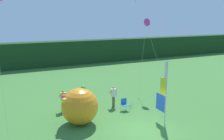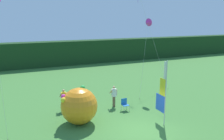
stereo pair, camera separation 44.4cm
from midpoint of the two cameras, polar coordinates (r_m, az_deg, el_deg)
The scene contains 9 objects.
ground_plane at distance 15.02m, azimuth 6.43°, elevation -14.51°, with size 120.00×120.00×0.00m, color #3D7533.
distant_treeline at distance 35.44m, azimuth -13.38°, elevation 4.02°, with size 80.00×2.40×3.56m, color #193819.
banner_flag at distance 15.47m, azimuth 11.67°, elevation -5.63°, with size 0.06×1.03×4.29m.
person_near_banner at distance 18.31m, azimuth -0.33°, elevation -6.32°, with size 0.55×0.48×1.68m.
person_mid_field at distance 17.96m, azimuth -12.58°, elevation -7.10°, with size 0.55×0.48×1.63m.
inflatable_balloon at distance 15.48m, azimuth -8.76°, elevation -8.82°, with size 2.42×2.42×2.51m.
folding_chair at distance 17.77m, azimuth 2.39°, elevation -8.24°, with size 0.51×0.51×0.89m.
kite_magenta_delta_0 at distance 21.61m, azimuth 7.81°, elevation 11.42°, with size 2.05×2.22×6.84m.
kite_purple_diamond_1 at distance 23.90m, azimuth 6.06°, elevation 16.52°, with size 2.23×3.09×9.73m.
Camera 1 is at (-7.34, -11.24, 6.81)m, focal length 37.14 mm.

